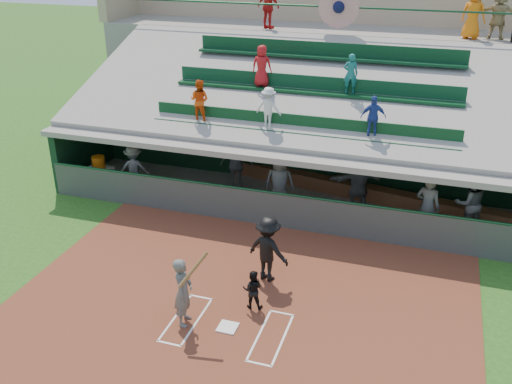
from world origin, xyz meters
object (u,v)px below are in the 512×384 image
(home_plate, at_px, (228,327))
(catcher, at_px, (253,289))
(white_table, at_px, (100,177))
(water_cooler, at_px, (98,163))
(batter_at_plate, at_px, (183,291))

(home_plate, distance_m, catcher, 1.08)
(white_table, bearing_deg, catcher, -27.22)
(white_table, height_order, water_cooler, water_cooler)
(home_plate, height_order, batter_at_plate, batter_at_plate)
(home_plate, distance_m, batter_at_plate, 1.30)
(batter_at_plate, relative_size, catcher, 1.97)
(home_plate, height_order, white_table, white_table)
(catcher, distance_m, water_cooler, 8.64)
(white_table, bearing_deg, batter_at_plate, -38.08)
(catcher, bearing_deg, home_plate, 61.18)
(water_cooler, bearing_deg, catcher, -34.32)
(home_plate, xyz_separation_m, catcher, (0.29, 0.92, 0.48))
(catcher, height_order, white_table, catcher)
(home_plate, relative_size, batter_at_plate, 0.22)
(catcher, distance_m, white_table, 8.71)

